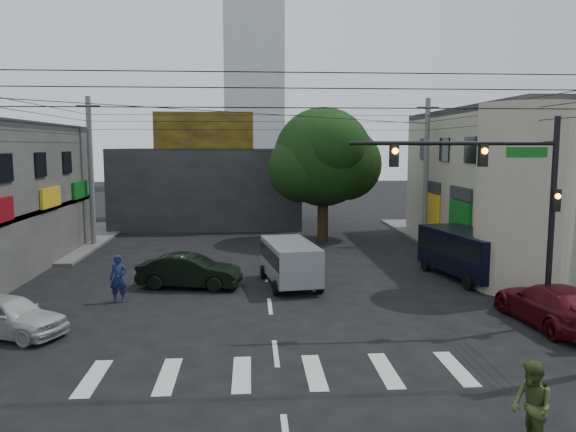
{
  "coord_description": "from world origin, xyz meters",
  "views": [
    {
      "loc": [
        -0.72,
        -19.25,
        6.22
      ],
      "look_at": [
        0.84,
        4.0,
        3.3
      ],
      "focal_mm": 35.0,
      "sensor_mm": 36.0,
      "label": 1
    }
  ],
  "objects": [
    {
      "name": "ground",
      "position": [
        0.0,
        0.0,
        0.0
      ],
      "size": [
        160.0,
        160.0,
        0.0
      ],
      "primitive_type": "plane",
      "color": "black",
      "rests_on": "ground"
    },
    {
      "name": "sidewalk_far_right",
      "position": [
        18.0,
        18.0,
        0.07
      ],
      "size": [
        16.0,
        16.0,
        0.15
      ],
      "primitive_type": "cube",
      "color": "#514F4C",
      "rests_on": "ground"
    },
    {
      "name": "building_right",
      "position": [
        18.0,
        13.0,
        4.0
      ],
      "size": [
        14.0,
        18.0,
        8.0
      ],
      "primitive_type": "cube",
      "color": "gray",
      "rests_on": "ground"
    },
    {
      "name": "corner_column",
      "position": [
        11.0,
        4.0,
        4.0
      ],
      "size": [
        4.0,
        4.0,
        8.0
      ],
      "primitive_type": "cylinder",
      "color": "gray",
      "rests_on": "ground"
    },
    {
      "name": "building_far",
      "position": [
        -4.0,
        26.0,
        3.0
      ],
      "size": [
        14.0,
        10.0,
        6.0
      ],
      "primitive_type": "cube",
      "color": "#232326",
      "rests_on": "ground"
    },
    {
      "name": "billboard",
      "position": [
        -4.0,
        21.1,
        7.3
      ],
      "size": [
        7.0,
        0.3,
        2.6
      ],
      "primitive_type": "cube",
      "color": "olive",
      "rests_on": "building_far"
    },
    {
      "name": "tower_distant",
      "position": [
        0.0,
        70.0,
        22.0
      ],
      "size": [
        9.0,
        9.0,
        44.0
      ],
      "primitive_type": "cube",
      "color": "silver",
      "rests_on": "ground"
    },
    {
      "name": "street_tree",
      "position": [
        4.0,
        17.0,
        5.47
      ],
      "size": [
        6.4,
        6.4,
        8.7
      ],
      "color": "black",
      "rests_on": "ground"
    },
    {
      "name": "traffic_gantry",
      "position": [
        7.82,
        -1.0,
        4.83
      ],
      "size": [
        7.1,
        0.35,
        7.2
      ],
      "color": "black",
      "rests_on": "ground"
    },
    {
      "name": "utility_pole_far_left",
      "position": [
        -10.5,
        16.0,
        4.6
      ],
      "size": [
        0.32,
        0.32,
        9.2
      ],
      "primitive_type": "cylinder",
      "color": "#59595B",
      "rests_on": "ground"
    },
    {
      "name": "utility_pole_far_right",
      "position": [
        10.5,
        16.0,
        4.6
      ],
      "size": [
        0.32,
        0.32,
        9.2
      ],
      "primitive_type": "cylinder",
      "color": "#59595B",
      "rests_on": "ground"
    },
    {
      "name": "dark_sedan",
      "position": [
        -3.42,
        5.15,
        0.74
      ],
      "size": [
        3.16,
        5.03,
        1.47
      ],
      "primitive_type": "imported",
      "rotation": [
        0.0,
        0.0,
        1.39
      ],
      "color": "black",
      "rests_on": "ground"
    },
    {
      "name": "white_compact",
      "position": [
        -8.7,
        -0.82,
        0.69
      ],
      "size": [
        4.53,
        5.19,
        1.37
      ],
      "primitive_type": "imported",
      "rotation": [
        0.0,
        0.0,
        1.17
      ],
      "color": "#BAB9B5",
      "rests_on": "ground"
    },
    {
      "name": "maroon_sedan",
      "position": [
        9.67,
        -1.0,
        0.74
      ],
      "size": [
        2.84,
        5.42,
        1.48
      ],
      "primitive_type": "imported",
      "rotation": [
        0.0,
        0.0,
        3.22
      ],
      "color": "#450910",
      "rests_on": "ground"
    },
    {
      "name": "silver_minivan",
      "position": [
        1.02,
        5.24,
        0.97
      ],
      "size": [
        5.08,
        3.22,
        1.95
      ],
      "primitive_type": null,
      "rotation": [
        0.0,
        0.0,
        1.72
      ],
      "color": "gray",
      "rests_on": "ground"
    },
    {
      "name": "navy_van",
      "position": [
        9.37,
        5.96,
        1.12
      ],
      "size": [
        6.37,
        4.11,
        2.24
      ],
      "primitive_type": null,
      "rotation": [
        0.0,
        0.0,
        1.75
      ],
      "color": "black",
      "rests_on": "ground"
    },
    {
      "name": "traffic_officer",
      "position": [
        -6.0,
        3.0,
        0.96
      ],
      "size": [
        0.71,
        0.48,
        1.91
      ],
      "primitive_type": "imported",
      "rotation": [
        0.0,
        0.0,
        -0.02
      ],
      "color": "#15204B",
      "rests_on": "ground"
    },
    {
      "name": "pedestrian_olive",
      "position": [
        4.96,
        -8.77,
        0.94
      ],
      "size": [
        1.03,
        0.86,
        1.89
      ],
      "primitive_type": "imported",
      "rotation": [
        0.0,
        0.0,
        -1.49
      ],
      "color": "#3D4A22",
      "rests_on": "ground"
    }
  ]
}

